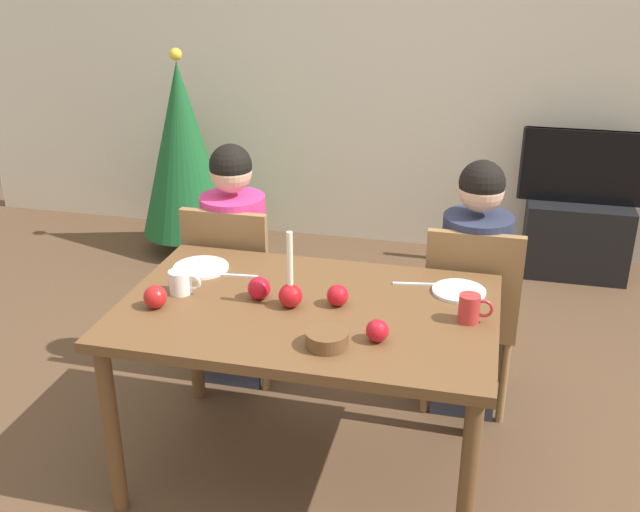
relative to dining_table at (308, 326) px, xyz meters
The scene contains 22 objects.
ground_plane 0.67m from the dining_table, ahead, with size 7.68×7.68×0.00m, color brown.
back_wall 2.68m from the dining_table, 90.00° to the left, with size 6.40×0.10×2.60m, color beige.
dining_table is the anchor object (origin of this frame).
chair_left 0.81m from the dining_table, 130.46° to the left, with size 0.40×0.40×0.90m.
chair_right 0.86m from the dining_table, 46.01° to the left, with size 0.40×0.40×0.90m.
person_left_child 0.83m from the dining_table, 128.99° to the left, with size 0.30×0.30×1.17m.
person_right_child 0.87m from the dining_table, 47.49° to the left, with size 0.30×0.30×1.17m.
tv_stand 2.62m from the dining_table, 62.81° to the left, with size 0.64×0.40×0.48m, color black.
tv 2.59m from the dining_table, 62.82° to the left, with size 0.79×0.05×0.46m.
christmas_tree 2.50m from the dining_table, 123.86° to the left, with size 0.61×0.61×1.37m.
candle_centerpiece 0.16m from the dining_table, 164.48° to the right, with size 0.09×0.09×0.30m.
plate_left 0.57m from the dining_table, 156.50° to the left, with size 0.23×0.23×0.01m, color white.
plate_right 0.60m from the dining_table, 24.88° to the left, with size 0.21×0.21×0.01m, color silver.
mug_left 0.52m from the dining_table, behind, with size 0.13×0.08×0.09m.
mug_right 0.61m from the dining_table, ahead, with size 0.12×0.08×0.10m.
fork_left 0.40m from the dining_table, 151.65° to the left, with size 0.18×0.01×0.01m, color silver.
fork_right 0.47m from the dining_table, 37.00° to the left, with size 0.18×0.01×0.01m, color silver.
bowl_walnuts 0.32m from the dining_table, 62.87° to the right, with size 0.14×0.14×0.05m, color brown.
apple_near_candle 0.17m from the dining_table, 17.90° to the left, with size 0.08×0.08×0.08m, color red.
apple_by_left_plate 0.58m from the dining_table, 165.48° to the right, with size 0.09×0.09×0.09m, color red.
apple_by_right_mug 0.23m from the dining_table, behind, with size 0.09×0.09×0.09m, color red.
apple_far_edge 0.37m from the dining_table, 33.34° to the right, with size 0.08×0.08×0.08m, color red.
Camera 1 is at (0.62, -2.38, 2.01)m, focal length 41.65 mm.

